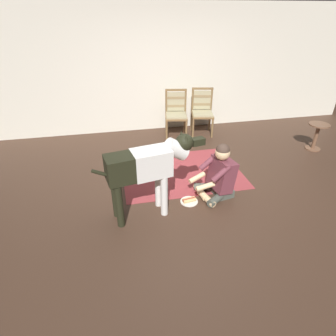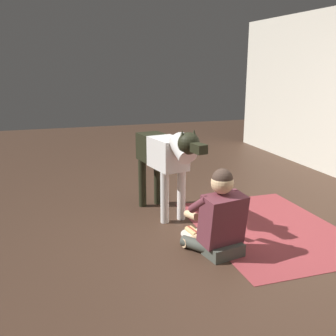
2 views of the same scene
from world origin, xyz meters
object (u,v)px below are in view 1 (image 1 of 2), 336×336
(dining_chair_left_of_pair, at_px, (176,111))
(round_side_table, at_px, (317,134))
(dining_chair_right_of_pair, at_px, (202,109))
(hot_dog_on_plate, at_px, (189,200))
(large_dog, at_px, (148,166))
(person_sitting_on_floor, at_px, (219,175))

(dining_chair_left_of_pair, height_order, round_side_table, dining_chair_left_of_pair)
(dining_chair_right_of_pair, distance_m, hot_dog_on_plate, 2.72)
(dining_chair_right_of_pair, xyz_separation_m, large_dog, (-1.58, -2.60, 0.19))
(dining_chair_left_of_pair, relative_size, dining_chair_right_of_pair, 1.00)
(dining_chair_left_of_pair, height_order, dining_chair_right_of_pair, same)
(dining_chair_left_of_pair, distance_m, hot_dog_on_plate, 2.57)
(dining_chair_right_of_pair, height_order, hot_dog_on_plate, dining_chair_right_of_pair)
(person_sitting_on_floor, bearing_deg, large_dog, -169.27)
(hot_dog_on_plate, distance_m, round_side_table, 3.15)
(dining_chair_left_of_pair, xyz_separation_m, round_side_table, (2.52, -1.31, -0.23))
(large_dog, bearing_deg, dining_chair_right_of_pair, 58.76)
(person_sitting_on_floor, height_order, round_side_table, person_sitting_on_floor)
(person_sitting_on_floor, relative_size, round_side_table, 1.57)
(hot_dog_on_plate, height_order, round_side_table, round_side_table)
(dining_chair_left_of_pair, height_order, person_sitting_on_floor, dining_chair_left_of_pair)
(dining_chair_left_of_pair, xyz_separation_m, dining_chair_right_of_pair, (0.59, -0.00, 0.00))
(dining_chair_left_of_pair, xyz_separation_m, hot_dog_on_plate, (-0.39, -2.49, -0.52))
(dining_chair_right_of_pair, relative_size, round_side_table, 1.84)
(dining_chair_right_of_pair, xyz_separation_m, round_side_table, (1.93, -1.31, -0.23))
(hot_dog_on_plate, bearing_deg, person_sitting_on_floor, 10.73)
(dining_chair_right_of_pair, bearing_deg, hot_dog_on_plate, -111.49)
(dining_chair_left_of_pair, relative_size, round_side_table, 1.84)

